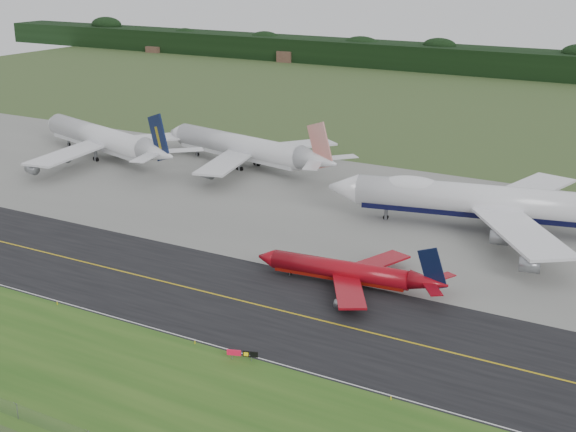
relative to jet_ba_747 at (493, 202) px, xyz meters
The scene contains 15 objects.
ground 58.15m from the jet_ba_747, 115.27° to the right, with size 600.00×600.00×0.00m, color #3E5126.
grass_verge 90.92m from the jet_ba_747, 105.79° to the right, with size 400.00×30.00×0.01m, color #245117.
taxiway 61.77m from the jet_ba_747, 113.68° to the right, with size 400.00×32.00×0.02m, color black.
apron 25.48m from the jet_ba_747, behind, with size 400.00×78.00×0.01m, color slate.
taxiway_centreline 61.77m from the jet_ba_747, 113.68° to the right, with size 400.00×0.40×0.00m, color gold.
taxiway_edge_line 76.16m from the jet_ba_747, 108.97° to the right, with size 400.00×0.25×0.00m, color silver.
perimeter_fence 103.40m from the jet_ba_747, 103.83° to the right, with size 320.00×0.10×320.00m.
jet_ba_747 is the anchor object (origin of this frame).
jet_red_737 43.60m from the jet_ba_747, 107.35° to the right, with size 35.11×28.49×9.47m.
jet_navy_gold 112.20m from the jet_ba_747, behind, with size 64.19×54.58×16.88m.
jet_star_tail 74.20m from the jet_ba_747, 166.28° to the left, with size 61.09×50.38×16.18m.
taxiway_sign 75.09m from the jet_ba_747, 101.25° to the right, with size 4.38×1.63×1.52m.
edge_marker_left 89.47m from the jet_ba_747, 125.39° to the right, with size 0.16×0.16×0.50m, color yellow.
edge_marker_center 76.71m from the jet_ba_747, 107.90° to the right, with size 0.16×0.16×0.50m, color yellow.
edge_marker_right 73.47m from the jet_ba_747, 83.66° to the right, with size 0.16×0.16×0.50m, color yellow.
Camera 1 is at (66.93, -106.83, 55.74)m, focal length 50.00 mm.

